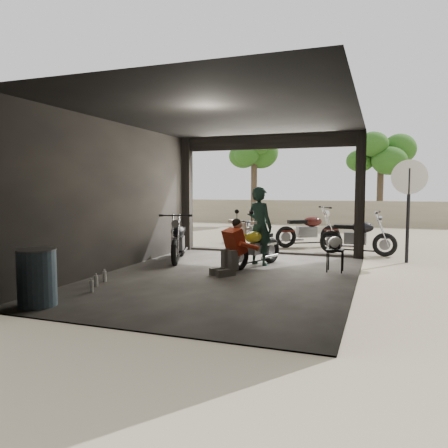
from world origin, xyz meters
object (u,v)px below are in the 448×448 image
Objects in this scene: left_bike at (178,237)px; outside_bike_b at (308,227)px; helmet at (335,243)px; outside_bike_c at (357,233)px; main_bike at (256,243)px; mechanic at (230,248)px; outside_bike_a at (248,228)px; stool at (335,253)px; oil_drum at (37,279)px; sign_post at (409,193)px; rider at (260,226)px.

left_bike is 4.50m from outside_bike_b.
outside_bike_c is at bearing 66.07° from helmet.
mechanic is (-0.24, -1.14, 0.02)m from main_bike.
outside_bike_c reaches higher than outside_bike_a.
stool is 0.57× the size of oil_drum.
mechanic is at bearing -81.63° from main_bike.
helmet is at bearing -91.55° from stool.
outside_bike_b is 1.88m from outside_bike_c.
mechanic is at bearing -170.75° from helmet.
sign_post is at bearing 48.45° from main_bike.
outside_bike_b is 1.04× the size of outside_bike_c.
stool is 0.20× the size of sign_post.
oil_drum is at bearing 89.55° from rider.
main_bike is 0.90× the size of rider.
outside_bike_b reaches higher than outside_bike_a.
outside_bike_b is at bearing 89.19° from helmet.
left_bike reaches higher than mechanic.
outside_bike_b is 3.52m from sign_post.
outside_bike_c is (3.47, -1.36, 0.09)m from outside_bike_a.
main_bike is at bearing -175.03° from sign_post.
outside_bike_a is at bearing 130.94° from sign_post.
outside_bike_a is at bearing 109.88° from helmet.
outside_bike_c is 8.21m from oil_drum.
rider is at bearing 102.01° from main_bike.
sign_post is (5.41, 6.17, 1.23)m from oil_drum.
sign_post is (4.66, -2.24, 1.17)m from outside_bike_a.
outside_bike_b is at bearing 35.58° from left_bike.
sign_post is at bearing -129.37° from rider.
outside_bike_a is 4.08m from rider.
outside_bike_c is 0.71× the size of sign_post.
sign_post is at bearing 34.10° from helmet.
oil_drum is (-1.91, -3.27, -0.13)m from mechanic.
main_bike is 3.28× the size of stool.
outside_bike_a is 1.32× the size of mechanic.
rider reaches higher than mechanic.
oil_drum is at bearing -154.64° from sign_post.
outside_bike_b is 3.64m from rider.
sign_post is at bearing -78.71° from outside_bike_a.
helmet is 5.80m from oil_drum.
oil_drum is at bearing -95.91° from main_bike.
main_bike is 1.17m from mechanic.
outside_bike_b is at bearing 115.93° from mechanic.
main_bike is 0.67× the size of sign_post.
rider reaches higher than oil_drum.
main_bike is 3.35m from outside_bike_c.
main_bike reaches higher than stool.
outside_bike_c is at bearing 12.51° from left_bike.
mechanic is (-0.82, -4.93, -0.06)m from outside_bike_b.
sign_post is at bearing -159.43° from outside_bike_b.
outside_bike_c reaches higher than stool.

